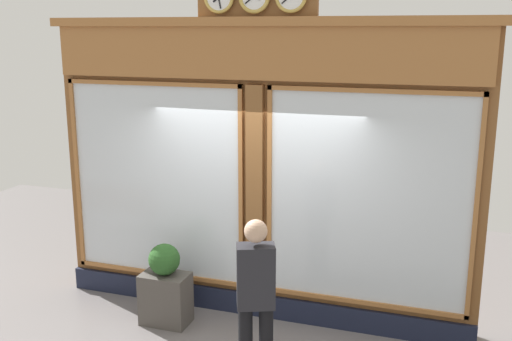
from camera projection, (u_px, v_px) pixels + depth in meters
The scene contains 4 objects.
shop_facade at pixel (259, 170), 7.00m from camera, with size 5.18×0.42×4.02m.
pedestrian at pixel (256, 296), 5.67m from camera, with size 0.42×0.34×1.69m.
planter_box at pixel (166, 299), 7.02m from camera, with size 0.56×0.36×0.62m, color #4C4742.
planter_shrub at pixel (164, 259), 6.90m from camera, with size 0.37×0.37×0.37m, color #285623.
Camera 1 is at (-2.15, 6.34, 3.41)m, focal length 41.80 mm.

